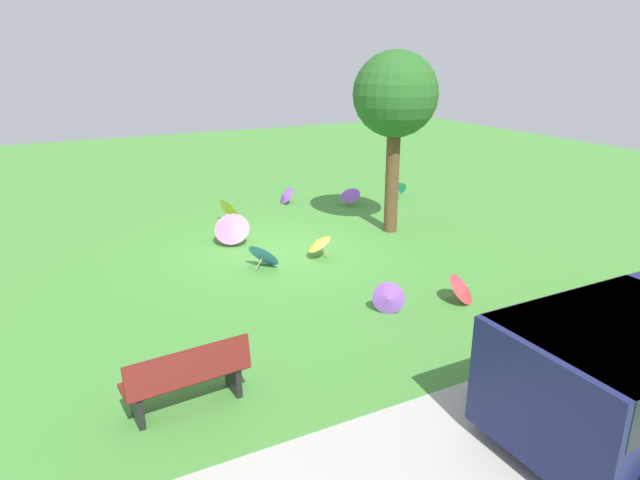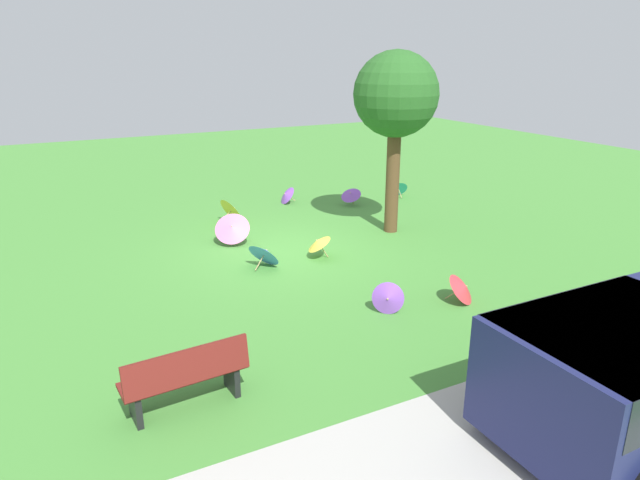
# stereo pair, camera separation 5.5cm
# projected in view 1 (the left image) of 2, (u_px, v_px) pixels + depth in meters

# --- Properties ---
(ground) EXTENTS (40.00, 40.00, 0.00)m
(ground) POSITION_uv_depth(u_px,v_px,m) (285.00, 250.00, 13.04)
(ground) COLOR #478C38
(road_strip) EXTENTS (40.00, 3.77, 0.01)m
(road_strip) POSITION_uv_depth(u_px,v_px,m) (580.00, 465.00, 6.30)
(road_strip) COLOR #B2AFA8
(road_strip) RESTS_ON ground
(park_bench) EXTENTS (1.63, 0.59, 0.90)m
(park_bench) POSITION_uv_depth(u_px,v_px,m) (188.00, 377.00, 7.15)
(park_bench) COLOR maroon
(park_bench) RESTS_ON ground
(shade_tree) EXTENTS (2.03, 2.03, 4.41)m
(shade_tree) POSITION_uv_depth(u_px,v_px,m) (395.00, 97.00, 13.39)
(shade_tree) COLOR brown
(shade_tree) RESTS_ON ground
(parasol_blue_0) EXTENTS (0.84, 0.89, 0.63)m
(parasol_blue_0) POSITION_uv_depth(u_px,v_px,m) (265.00, 253.00, 11.95)
(parasol_blue_0) COLOR tan
(parasol_blue_0) RESTS_ON ground
(parasol_purple_0) EXTENTS (0.80, 0.80, 0.55)m
(parasol_purple_0) POSITION_uv_depth(u_px,v_px,m) (350.00, 194.00, 16.67)
(parasol_purple_0) COLOR tan
(parasol_purple_0) RESTS_ON ground
(parasol_yellow_0) EXTENTS (0.83, 0.88, 0.73)m
(parasol_yellow_0) POSITION_uv_depth(u_px,v_px,m) (232.00, 210.00, 14.99)
(parasol_yellow_0) COLOR tan
(parasol_yellow_0) RESTS_ON ground
(parasol_pink_0) EXTENTS (1.04, 0.98, 0.76)m
(parasol_pink_0) POSITION_uv_depth(u_px,v_px,m) (232.00, 228.00, 13.28)
(parasol_pink_0) COLOR tan
(parasol_pink_0) RESTS_ON ground
(parasol_purple_1) EXTENTS (0.58, 0.55, 0.57)m
(parasol_purple_1) POSITION_uv_depth(u_px,v_px,m) (388.00, 298.00, 9.84)
(parasol_purple_1) COLOR tan
(parasol_purple_1) RESTS_ON ground
(parasol_red_0) EXTENTS (0.81, 0.78, 0.56)m
(parasol_red_0) POSITION_uv_depth(u_px,v_px,m) (464.00, 288.00, 10.29)
(parasol_red_0) COLOR tan
(parasol_red_0) RESTS_ON ground
(parasol_purple_2) EXTENTS (0.53, 0.59, 0.53)m
(parasol_purple_2) POSITION_uv_depth(u_px,v_px,m) (285.00, 195.00, 16.94)
(parasol_purple_2) COLOR tan
(parasol_purple_2) RESTS_ON ground
(parasol_teal_1) EXTENTS (0.65, 0.63, 0.54)m
(parasol_teal_1) POSITION_uv_depth(u_px,v_px,m) (397.00, 188.00, 17.79)
(parasol_teal_1) COLOR tan
(parasol_teal_1) RESTS_ON ground
(parasol_yellow_2) EXTENTS (0.69, 0.71, 0.57)m
(parasol_yellow_2) POSITION_uv_depth(u_px,v_px,m) (318.00, 242.00, 12.45)
(parasol_yellow_2) COLOR tan
(parasol_yellow_2) RESTS_ON ground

